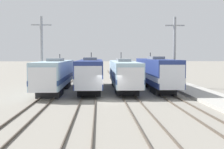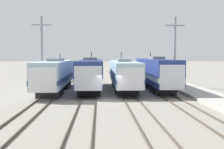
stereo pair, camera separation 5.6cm
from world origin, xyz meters
name	(u,v)px [view 2 (the right image)]	position (x,y,z in m)	size (l,w,h in m)	color
ground_plane	(110,100)	(0.00, 0.00, 0.00)	(400.00, 400.00, 0.00)	gray
rail_pair_far_left	(45,100)	(-6.38, 0.00, 0.07)	(1.51, 120.00, 0.15)	#4C4238
rail_pair_center_left	(88,100)	(-2.13, 0.00, 0.07)	(1.51, 120.00, 0.15)	#4C4238
rail_pair_center_right	(131,99)	(2.13, 0.00, 0.07)	(1.51, 120.00, 0.15)	#4C4238
rail_pair_far_right	(173,99)	(6.38, 0.00, 0.07)	(1.51, 120.00, 0.15)	#4C4238
locomotive_far_left	(55,75)	(-6.38, 7.35, 2.12)	(2.93, 18.48, 4.62)	#232326
locomotive_center_left	(91,74)	(-2.13, 8.63, 2.17)	(3.04, 18.24, 4.87)	black
locomotive_center_right	(124,74)	(2.13, 9.33, 2.08)	(2.97, 19.24, 4.91)	#232326
locomotive_far_right	(156,73)	(6.38, 9.44, 2.22)	(2.84, 19.10, 4.87)	black
catenary_tower_left	(42,51)	(-8.82, 11.88, 5.03)	(2.75, 0.39, 9.73)	gray
catenary_tower_right	(175,51)	(9.36, 11.88, 5.03)	(2.75, 0.39, 9.73)	gray
platform	(214,98)	(10.52, 0.00, 0.15)	(4.00, 120.00, 0.30)	#A8A59E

